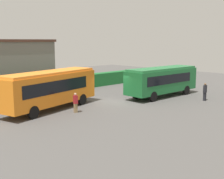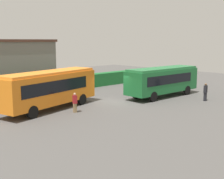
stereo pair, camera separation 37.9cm
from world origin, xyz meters
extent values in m
plane|color=#514F4C|center=(0.00, 0.00, 0.00)|extent=(64.00, 64.00, 0.00)
cube|color=orange|center=(-6.28, 1.33, 1.82)|extent=(9.97, 4.45, 2.54)
cube|color=orange|center=(-6.28, 1.33, 3.19)|extent=(9.64, 4.20, 0.20)
cube|color=black|center=(-6.84, 2.44, 2.12)|extent=(7.38, 1.70, 1.02)
cube|color=black|center=(-6.31, 0.09, 2.12)|extent=(7.38, 1.70, 1.02)
cube|color=black|center=(-1.54, 2.40, 2.12)|extent=(0.47, 1.91, 1.07)
cube|color=silver|center=(-1.54, 2.40, 2.91)|extent=(0.33, 1.29, 0.28)
cylinder|color=black|center=(-3.59, 3.05, 0.50)|extent=(1.04, 0.49, 1.00)
cylinder|color=black|center=(-3.11, 0.92, 0.50)|extent=(1.04, 0.49, 1.00)
cylinder|color=black|center=(-9.45, 1.73, 0.50)|extent=(1.04, 0.49, 1.00)
cylinder|color=black|center=(-8.97, -0.39, 0.50)|extent=(1.04, 0.49, 1.00)
sphere|color=silver|center=(-1.67, 3.04, 0.90)|extent=(0.22, 0.22, 0.22)
sphere|color=silver|center=(-1.39, 1.76, 0.90)|extent=(0.22, 0.22, 0.22)
cube|color=#19602D|center=(5.51, -1.85, 1.71)|extent=(9.20, 2.85, 2.32)
cube|color=#27723C|center=(5.51, -1.85, 2.97)|extent=(8.92, 2.64, 0.20)
cube|color=black|center=(5.26, -0.59, 1.99)|extent=(7.10, 0.34, 0.93)
cube|color=black|center=(5.15, -3.09, 1.99)|extent=(7.10, 0.34, 0.93)
cube|color=black|center=(10.07, -2.04, 1.99)|extent=(0.12, 2.03, 0.97)
cube|color=silver|center=(10.07, -2.04, 2.69)|extent=(0.10, 1.36, 0.28)
cylinder|color=black|center=(8.37, -0.83, 0.50)|extent=(1.01, 0.32, 1.00)
cylinder|color=black|center=(8.28, -3.11, 0.50)|extent=(1.01, 0.32, 1.00)
cylinder|color=black|center=(2.73, -0.60, 0.50)|extent=(1.01, 0.32, 1.00)
cylinder|color=black|center=(2.64, -2.87, 0.50)|extent=(1.01, 0.32, 1.00)
sphere|color=silver|center=(10.11, -1.36, 0.90)|extent=(0.22, 0.22, 0.22)
sphere|color=silver|center=(10.06, -2.72, 0.90)|extent=(0.22, 0.22, 0.22)
cube|color=olive|center=(-5.46, -1.07, 0.38)|extent=(0.28, 0.29, 0.76)
cube|color=maroon|center=(-5.46, -1.07, 1.10)|extent=(0.33, 0.43, 0.67)
sphere|color=tan|center=(-5.46, -1.07, 1.53)|extent=(0.21, 0.21, 0.21)
cube|color=#4C6B47|center=(-4.05, 3.78, 0.38)|extent=(0.35, 0.35, 0.77)
cube|color=black|center=(-4.05, 3.78, 1.11)|extent=(0.46, 0.48, 0.67)
sphere|color=beige|center=(-4.05, 3.78, 1.55)|extent=(0.21, 0.21, 0.21)
cube|color=black|center=(6.62, -6.18, 0.41)|extent=(0.28, 0.27, 0.82)
cube|color=black|center=(6.62, -6.18, 1.18)|extent=(0.43, 0.31, 0.72)
sphere|color=brown|center=(6.62, -6.18, 1.65)|extent=(0.22, 0.22, 0.22)
cube|color=#1C632B|center=(0.00, 8.43, 0.83)|extent=(44.00, 1.26, 1.65)
cube|color=slate|center=(-4.12, 13.55, 2.85)|extent=(9.52, 6.04, 5.70)
cube|color=#4C2D23|center=(-4.12, 13.55, 5.85)|extent=(9.90, 6.28, 0.30)
camera|label=1|loc=(-20.44, -20.16, 5.85)|focal=48.14mm
camera|label=2|loc=(-20.17, -20.43, 5.85)|focal=48.14mm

